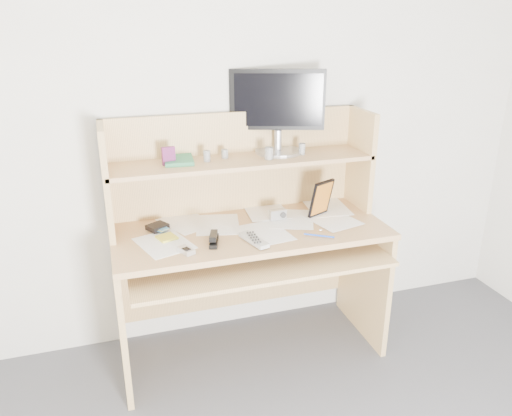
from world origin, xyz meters
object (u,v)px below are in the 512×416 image
object	(u,v)px
tv_remote	(254,240)
monitor	(278,109)
desk	(246,232)
game_case	(321,198)
keyboard	(278,247)

from	to	relation	value
tv_remote	monitor	distance (m)	0.73
desk	game_case	bearing A→B (deg)	-5.17
keyboard	desk	bearing A→B (deg)	119.81
keyboard	monitor	xyz separation A→B (m)	(0.10, 0.32, 0.65)
tv_remote	monitor	world-z (taller)	monitor
game_case	tv_remote	bearing A→B (deg)	-179.36
tv_remote	game_case	xyz separation A→B (m)	(0.45, 0.22, 0.09)
desk	tv_remote	bearing A→B (deg)	-97.87
keyboard	monitor	size ratio (longest dim) A/B	0.84
desk	game_case	size ratio (longest dim) A/B	6.91
desk	game_case	world-z (taller)	desk
monitor	keyboard	bearing A→B (deg)	-89.18
desk	monitor	xyz separation A→B (m)	(0.22, 0.16, 0.62)
tv_remote	desk	bearing A→B (deg)	65.78
monitor	game_case	bearing A→B (deg)	-28.06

